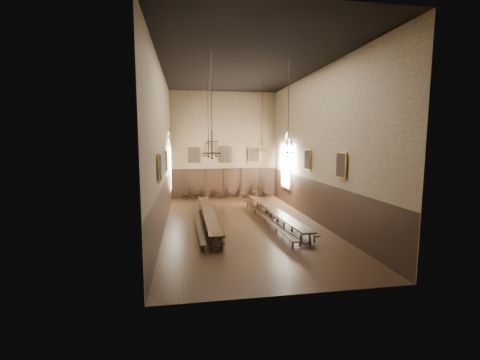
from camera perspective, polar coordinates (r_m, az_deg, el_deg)
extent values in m
cube|color=black|center=(19.24, 0.38, -7.78)|extent=(9.00, 18.00, 0.02)
cube|color=black|center=(19.05, 0.40, 19.46)|extent=(9.00, 18.00, 0.02)
cube|color=#8A7855|center=(27.53, -2.84, 6.17)|extent=(9.00, 0.02, 9.00)
cube|color=#8A7855|center=(9.86, 9.42, 4.54)|extent=(9.00, 0.02, 9.00)
cube|color=#8A7855|center=(18.38, -13.67, 5.56)|extent=(0.02, 18.00, 9.00)
cube|color=#8A7855|center=(19.88, 13.37, 5.66)|extent=(0.02, 18.00, 9.00)
cube|color=black|center=(18.94, -5.63, -5.71)|extent=(0.82, 10.00, 0.07)
cube|color=black|center=(19.44, 6.11, -5.39)|extent=(1.27, 9.97, 0.07)
cube|color=black|center=(18.65, -7.49, -7.03)|extent=(0.42, 9.36, 0.05)
cube|color=black|center=(19.09, -4.15, -6.58)|extent=(0.80, 9.91, 0.05)
cube|color=black|center=(19.32, 4.42, -6.38)|extent=(0.66, 10.21, 0.05)
cube|color=black|center=(19.95, 7.58, -6.09)|extent=(0.87, 9.44, 0.05)
cube|color=black|center=(27.19, -9.79, -2.52)|extent=(0.50, 0.50, 0.05)
cube|color=black|center=(27.33, -9.80, -1.94)|extent=(0.42, 0.13, 0.50)
cube|color=black|center=(27.21, -7.71, -2.41)|extent=(0.49, 0.49, 0.05)
cube|color=black|center=(27.36, -7.73, -1.80)|extent=(0.44, 0.09, 0.53)
cube|color=black|center=(27.25, -5.77, -2.34)|extent=(0.48, 0.48, 0.05)
cube|color=black|center=(27.40, -5.80, -1.71)|extent=(0.46, 0.06, 0.54)
cube|color=black|center=(27.41, -3.81, -2.32)|extent=(0.46, 0.46, 0.05)
cube|color=black|center=(27.56, -3.85, -1.74)|extent=(0.43, 0.07, 0.51)
cube|color=black|center=(27.54, -1.62, -2.38)|extent=(0.42, 0.42, 0.05)
cube|color=black|center=(27.66, -1.67, -1.86)|extent=(0.38, 0.08, 0.45)
cube|color=black|center=(27.63, 0.30, -2.33)|extent=(0.49, 0.49, 0.05)
cube|color=black|center=(27.75, 0.25, -1.80)|extent=(0.38, 0.16, 0.46)
cube|color=black|center=(27.77, 2.64, -2.13)|extent=(0.55, 0.55, 0.05)
cube|color=black|center=(27.91, 2.56, -1.51)|extent=(0.46, 0.15, 0.54)
cube|color=black|center=(28.04, 4.62, -2.17)|extent=(0.47, 0.47, 0.05)
cube|color=black|center=(28.16, 4.53, -1.63)|extent=(0.41, 0.11, 0.48)
cylinder|color=black|center=(21.24, -5.73, 13.01)|extent=(0.03, 0.03, 3.74)
torus|color=black|center=(21.14, -5.63, 4.79)|extent=(0.95, 0.95, 0.06)
torus|color=black|center=(21.12, -5.65, 6.45)|extent=(0.60, 0.60, 0.04)
cylinder|color=black|center=(21.12, -5.64, 6.15)|extent=(0.07, 0.07, 1.34)
cylinder|color=black|center=(21.76, 3.97, 12.91)|extent=(0.03, 0.03, 3.71)
torus|color=black|center=(21.65, 3.91, 5.40)|extent=(0.80, 0.80, 0.05)
torus|color=black|center=(21.64, 3.92, 6.77)|extent=(0.51, 0.51, 0.04)
cylinder|color=black|center=(21.64, 3.92, 6.52)|extent=(0.06, 0.06, 1.13)
cylinder|color=black|center=(15.59, -5.11, 15.40)|extent=(0.03, 0.03, 3.63)
torus|color=black|center=(15.43, -5.00, 4.77)|extent=(0.86, 0.86, 0.05)
torus|color=black|center=(15.42, -5.02, 6.84)|extent=(0.55, 0.55, 0.04)
cylinder|color=black|center=(15.42, -5.01, 6.47)|extent=(0.06, 0.06, 1.22)
cylinder|color=black|center=(17.03, 8.65, 14.46)|extent=(0.03, 0.03, 3.73)
torus|color=black|center=(16.89, 8.47, 4.87)|extent=(0.79, 0.79, 0.05)
torus|color=black|center=(16.88, 8.50, 6.60)|extent=(0.50, 0.50, 0.04)
cylinder|color=black|center=(16.88, 8.50, 6.29)|extent=(0.06, 0.06, 1.11)
cube|color=#B2852A|center=(27.24, -8.25, 4.42)|extent=(1.10, 0.12, 1.40)
cube|color=black|center=(27.24, -8.25, 4.42)|extent=(0.98, 0.02, 1.28)
cube|color=#B2852A|center=(27.42, -2.80, 4.50)|extent=(1.10, 0.12, 1.40)
cube|color=black|center=(27.42, -2.80, 4.50)|extent=(0.98, 0.02, 1.28)
cube|color=#B2852A|center=(27.84, 2.54, 4.54)|extent=(1.10, 0.12, 1.40)
cube|color=black|center=(27.84, 2.54, 4.54)|extent=(0.98, 0.02, 1.28)
cube|color=#B2852A|center=(19.40, -13.00, 3.28)|extent=(0.12, 1.00, 1.30)
cube|color=black|center=(19.40, -13.00, 3.28)|extent=(0.02, 0.88, 1.18)
cube|color=#B2852A|center=(14.93, -14.04, 2.17)|extent=(0.12, 1.00, 1.30)
cube|color=black|center=(14.93, -14.04, 2.17)|extent=(0.02, 0.88, 1.18)
cube|color=#B2852A|center=(20.79, 11.91, 3.55)|extent=(0.12, 1.00, 1.30)
cube|color=black|center=(20.79, 11.91, 3.55)|extent=(0.02, 0.88, 1.18)
cube|color=#B2852A|center=(16.69, 17.53, 2.55)|extent=(0.12, 1.00, 1.30)
cube|color=black|center=(16.69, 17.53, 2.55)|extent=(0.02, 0.88, 1.18)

